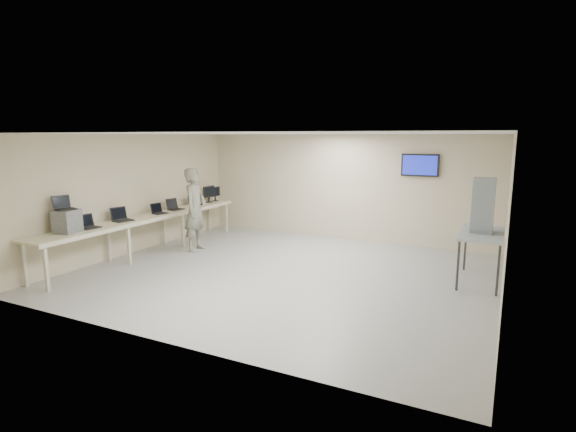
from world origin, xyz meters
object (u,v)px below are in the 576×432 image
at_px(workbench, 148,219).
at_px(equipment_box, 67,221).
at_px(side_table, 482,236).
at_px(soldier, 195,209).

height_order(workbench, equipment_box, equipment_box).
xyz_separation_m(equipment_box, side_table, (7.25, 3.25, -0.22)).
xyz_separation_m(equipment_box, soldier, (0.88, 2.83, -0.12)).
distance_m(workbench, equipment_box, 2.11).
relative_size(equipment_box, soldier, 0.22).
bearing_deg(soldier, side_table, -97.09).
bearing_deg(soldier, workbench, 121.38).
distance_m(workbench, soldier, 1.12).
bearing_deg(workbench, equipment_box, -91.72).
bearing_deg(side_table, workbench, -170.80).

